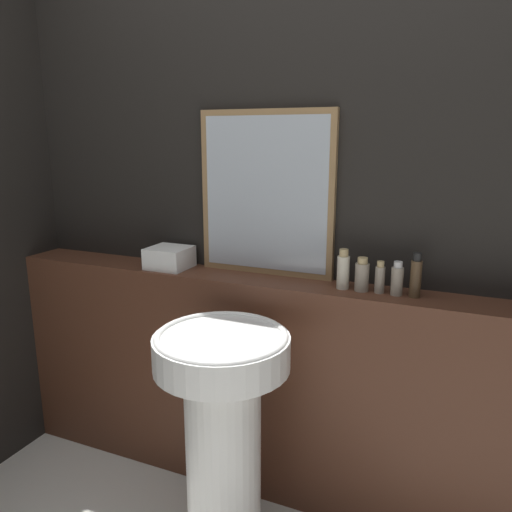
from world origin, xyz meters
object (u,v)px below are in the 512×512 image
pedestal_sink (223,423)px  lotion_bottle (380,278)px  mirror (266,194)px  shampoo_bottle (343,270)px  body_wash_bottle (397,280)px  hand_soap_bottle (416,277)px  conditioner_bottle (362,276)px  towel_stack (169,258)px

pedestal_sink → lotion_bottle: (0.46, 0.41, 0.48)m
mirror → shampoo_bottle: (0.36, -0.09, -0.27)m
pedestal_sink → body_wash_bottle: bearing=37.9°
lotion_bottle → mirror: bearing=170.1°
pedestal_sink → hand_soap_bottle: size_ratio=5.31×
pedestal_sink → shampoo_bottle: size_ratio=5.67×
conditioner_bottle → hand_soap_bottle: hand_soap_bottle is taller
mirror → lotion_bottle: mirror is taller
mirror → body_wash_bottle: size_ratio=5.32×
shampoo_bottle → lotion_bottle: 0.14m
towel_stack → body_wash_bottle: 0.99m
lotion_bottle → hand_soap_bottle: 0.13m
shampoo_bottle → hand_soap_bottle: size_ratio=0.94×
conditioner_bottle → hand_soap_bottle: 0.19m
shampoo_bottle → body_wash_bottle: 0.20m
pedestal_sink → conditioner_bottle: size_ratio=6.79×
body_wash_bottle → shampoo_bottle: bearing=180.0°
shampoo_bottle → hand_soap_bottle: bearing=0.0°
pedestal_sink → mirror: bearing=94.4°
body_wash_bottle → hand_soap_bottle: hand_soap_bottle is taller
towel_stack → shampoo_bottle: 0.78m
shampoo_bottle → towel_stack: bearing=180.0°
body_wash_bottle → mirror: bearing=171.2°
mirror → hand_soap_bottle: (0.62, -0.09, -0.26)m
pedestal_sink → towel_stack: towel_stack is taller
pedestal_sink → mirror: 0.91m
towel_stack → hand_soap_bottle: size_ratio=1.07×
conditioner_bottle → lotion_bottle: 0.07m
towel_stack → conditioner_bottle: size_ratio=1.37×
pedestal_sink → shampoo_bottle: (0.32, 0.41, 0.50)m
pedestal_sink → mirror: mirror is taller
pedestal_sink → towel_stack: (-0.47, 0.41, 0.48)m
body_wash_bottle → hand_soap_bottle: size_ratio=0.77×
mirror → body_wash_bottle: (0.56, -0.09, -0.28)m
pedestal_sink → shampoo_bottle: shampoo_bottle is taller
mirror → towel_stack: 0.53m
mirror → towel_stack: bearing=-168.6°
pedestal_sink → hand_soap_bottle: (0.58, 0.41, 0.51)m
shampoo_bottle → lotion_bottle: bearing=0.0°
hand_soap_bottle → body_wash_bottle: bearing=180.0°
conditioner_bottle → body_wash_bottle: conditioner_bottle is taller
conditioner_bottle → lotion_bottle: size_ratio=1.06×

